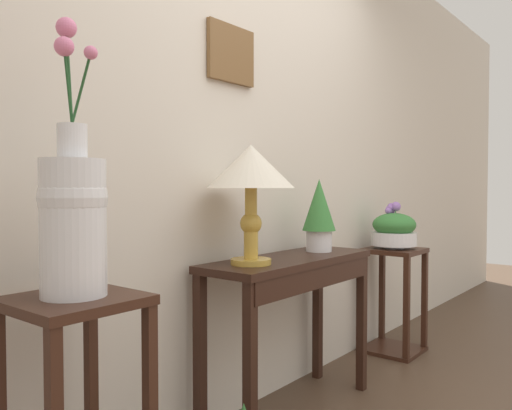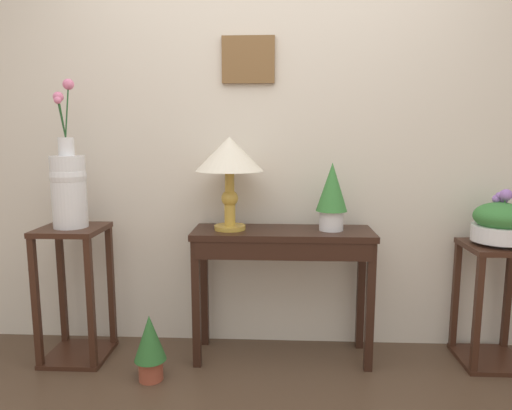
{
  "view_description": "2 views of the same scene",
  "coord_description": "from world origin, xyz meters",
  "px_view_note": "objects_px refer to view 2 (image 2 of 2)",
  "views": [
    {
      "loc": [
        -1.94,
        -0.23,
        1.12
      ],
      "look_at": [
        -0.05,
        1.29,
        1.03
      ],
      "focal_mm": 35.73,
      "sensor_mm": 36.0,
      "label": 1
    },
    {
      "loc": [
        0.07,
        -1.39,
        1.32
      ],
      "look_at": [
        -0.05,
        1.21,
        0.92
      ],
      "focal_mm": 32.11,
      "sensor_mm": 36.0,
      "label": 2
    }
  ],
  "objects_px": {
    "table_lamp": "(229,159)",
    "pedestal_stand_right": "(493,305)",
    "pedestal_stand_left": "(75,293)",
    "potted_plant_on_console": "(332,194)",
    "console_table": "(283,254)",
    "flower_vase_tall_left": "(69,183)",
    "planter_bowl_wide_right": "(500,222)",
    "potted_plant_floor": "(150,345)"
  },
  "relations": [
    {
      "from": "console_table",
      "to": "potted_plant_floor",
      "type": "distance_m",
      "value": 0.88
    },
    {
      "from": "pedestal_stand_right",
      "to": "planter_bowl_wide_right",
      "type": "bearing_deg",
      "value": 56.27
    },
    {
      "from": "table_lamp",
      "to": "flower_vase_tall_left",
      "type": "height_order",
      "value": "flower_vase_tall_left"
    },
    {
      "from": "potted_plant_on_console",
      "to": "planter_bowl_wide_right",
      "type": "bearing_deg",
      "value": -0.83
    },
    {
      "from": "potted_plant_on_console",
      "to": "flower_vase_tall_left",
      "type": "distance_m",
      "value": 1.49
    },
    {
      "from": "potted_plant_on_console",
      "to": "pedestal_stand_right",
      "type": "relative_size",
      "value": 0.55
    },
    {
      "from": "pedestal_stand_left",
      "to": "flower_vase_tall_left",
      "type": "height_order",
      "value": "flower_vase_tall_left"
    },
    {
      "from": "pedestal_stand_left",
      "to": "flower_vase_tall_left",
      "type": "relative_size",
      "value": 0.96
    },
    {
      "from": "pedestal_stand_left",
      "to": "pedestal_stand_right",
      "type": "height_order",
      "value": "pedestal_stand_left"
    },
    {
      "from": "table_lamp",
      "to": "pedestal_stand_left",
      "type": "height_order",
      "value": "table_lamp"
    },
    {
      "from": "pedestal_stand_right",
      "to": "planter_bowl_wide_right",
      "type": "height_order",
      "value": "planter_bowl_wide_right"
    },
    {
      "from": "potted_plant_on_console",
      "to": "flower_vase_tall_left",
      "type": "height_order",
      "value": "flower_vase_tall_left"
    },
    {
      "from": "flower_vase_tall_left",
      "to": "pedestal_stand_right",
      "type": "xyz_separation_m",
      "value": [
        2.42,
        0.06,
        -0.69
      ]
    },
    {
      "from": "planter_bowl_wide_right",
      "to": "pedestal_stand_left",
      "type": "bearing_deg",
      "value": -178.66
    },
    {
      "from": "table_lamp",
      "to": "potted_plant_on_console",
      "type": "xyz_separation_m",
      "value": [
        0.58,
        0.01,
        -0.19
      ]
    },
    {
      "from": "pedestal_stand_right",
      "to": "potted_plant_floor",
      "type": "xyz_separation_m",
      "value": [
        -1.92,
        -0.29,
        -0.15
      ]
    },
    {
      "from": "console_table",
      "to": "table_lamp",
      "type": "relative_size",
      "value": 1.95
    },
    {
      "from": "potted_plant_on_console",
      "to": "table_lamp",
      "type": "bearing_deg",
      "value": -179.37
    },
    {
      "from": "console_table",
      "to": "pedestal_stand_right",
      "type": "distance_m",
      "value": 1.25
    },
    {
      "from": "console_table",
      "to": "pedestal_stand_left",
      "type": "xyz_separation_m",
      "value": [
        -1.21,
        -0.04,
        -0.24
      ]
    },
    {
      "from": "flower_vase_tall_left",
      "to": "potted_plant_floor",
      "type": "distance_m",
      "value": 1.01
    },
    {
      "from": "pedestal_stand_left",
      "to": "planter_bowl_wide_right",
      "type": "height_order",
      "value": "planter_bowl_wide_right"
    },
    {
      "from": "table_lamp",
      "to": "pedestal_stand_right",
      "type": "distance_m",
      "value": 1.73
    },
    {
      "from": "console_table",
      "to": "planter_bowl_wide_right",
      "type": "height_order",
      "value": "planter_bowl_wide_right"
    },
    {
      "from": "table_lamp",
      "to": "pedestal_stand_right",
      "type": "bearing_deg",
      "value": -0.31
    },
    {
      "from": "flower_vase_tall_left",
      "to": "pedestal_stand_left",
      "type": "bearing_deg",
      "value": -78.56
    },
    {
      "from": "pedestal_stand_left",
      "to": "potted_plant_floor",
      "type": "height_order",
      "value": "pedestal_stand_left"
    },
    {
      "from": "pedestal_stand_right",
      "to": "console_table",
      "type": "bearing_deg",
      "value": -179.4
    },
    {
      "from": "console_table",
      "to": "pedestal_stand_right",
      "type": "relative_size",
      "value": 1.46
    },
    {
      "from": "pedestal_stand_right",
      "to": "table_lamp",
      "type": "bearing_deg",
      "value": 179.69
    },
    {
      "from": "table_lamp",
      "to": "potted_plant_on_console",
      "type": "bearing_deg",
      "value": 0.63
    },
    {
      "from": "pedestal_stand_left",
      "to": "flower_vase_tall_left",
      "type": "xyz_separation_m",
      "value": [
        -0.0,
        0.0,
        0.65
      ]
    },
    {
      "from": "pedestal_stand_left",
      "to": "potted_plant_floor",
      "type": "xyz_separation_m",
      "value": [
        0.5,
        -0.24,
        -0.19
      ]
    },
    {
      "from": "potted_plant_floor",
      "to": "pedestal_stand_right",
      "type": "bearing_deg",
      "value": 8.61
    },
    {
      "from": "pedestal_stand_left",
      "to": "potted_plant_on_console",
      "type": "bearing_deg",
      "value": 2.7
    },
    {
      "from": "potted_plant_floor",
      "to": "table_lamp",
      "type": "bearing_deg",
      "value": 36.42
    },
    {
      "from": "pedestal_stand_right",
      "to": "flower_vase_tall_left",
      "type": "bearing_deg",
      "value": -178.69
    },
    {
      "from": "pedestal_stand_left",
      "to": "pedestal_stand_right",
      "type": "bearing_deg",
      "value": 1.32
    },
    {
      "from": "pedestal_stand_left",
      "to": "table_lamp",
      "type": "bearing_deg",
      "value": 4.02
    },
    {
      "from": "console_table",
      "to": "flower_vase_tall_left",
      "type": "xyz_separation_m",
      "value": [
        -1.21,
        -0.04,
        0.41
      ]
    },
    {
      "from": "potted_plant_on_console",
      "to": "pedestal_stand_right",
      "type": "xyz_separation_m",
      "value": [
        0.94,
        -0.01,
        -0.64
      ]
    },
    {
      "from": "table_lamp",
      "to": "potted_plant_on_console",
      "type": "distance_m",
      "value": 0.61
    }
  ]
}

